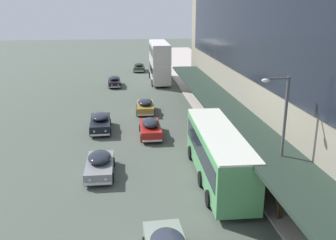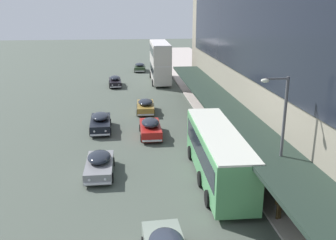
{
  "view_description": "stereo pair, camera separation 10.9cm",
  "coord_description": "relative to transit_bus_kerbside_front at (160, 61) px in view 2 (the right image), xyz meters",
  "views": [
    {
      "loc": [
        -1.46,
        -13.13,
        11.1
      ],
      "look_at": [
        1.96,
        16.75,
        1.91
      ],
      "focal_mm": 40.0,
      "sensor_mm": 36.0,
      "label": 1
    },
    {
      "loc": [
        -1.36,
        -13.14,
        11.1
      ],
      "look_at": [
        1.96,
        16.75,
        1.91
      ],
      "focal_mm": 40.0,
      "sensor_mm": 36.0,
      "label": 2
    }
  ],
  "objects": [
    {
      "name": "sedan_lead_near",
      "position": [
        -7.59,
        -22.53,
        -2.43
      ],
      "size": [
        2.05,
        4.93,
        1.57
      ],
      "color": "black",
      "rests_on": "ground"
    },
    {
      "name": "transit_bus_kerbside_rear",
      "position": [
        0.72,
        -33.9,
        -1.24
      ],
      "size": [
        2.95,
        10.99,
        3.44
      ],
      "color": "#529E5F",
      "rests_on": "ground"
    },
    {
      "name": "sedan_lead_mid",
      "position": [
        -6.74,
        -2.44,
        -2.48
      ],
      "size": [
        1.95,
        4.9,
        1.47
      ],
      "color": "black",
      "rests_on": "ground"
    },
    {
      "name": "pedestrian_at_kerb",
      "position": [
        2.84,
        -39.17,
        -2.03
      ],
      "size": [
        0.59,
        0.36,
        1.86
      ],
      "color": "#342814",
      "rests_on": "sidewalk_kerb"
    },
    {
      "name": "sedan_oncoming_front",
      "position": [
        -7.08,
        -32.14,
        -2.48
      ],
      "size": [
        1.95,
        4.46,
        1.49
      ],
      "color": "gray",
      "rests_on": "ground"
    },
    {
      "name": "street_lamp",
      "position": [
        2.92,
        -38.24,
        1.29
      ],
      "size": [
        1.5,
        0.28,
        7.55
      ],
      "color": "#4C4C51",
      "rests_on": "sidewalk_kerb"
    },
    {
      "name": "sedan_trailing_mid",
      "position": [
        -2.7,
        10.07,
        -2.47
      ],
      "size": [
        2.1,
        4.53,
        1.48
      ],
      "color": "#253621",
      "rests_on": "ground"
    },
    {
      "name": "sedan_trailing_near",
      "position": [
        -3.09,
        -24.72,
        -2.41
      ],
      "size": [
        1.89,
        4.69,
        1.65
      ],
      "color": "#A91B18",
      "rests_on": "ground"
    },
    {
      "name": "sedan_second_near",
      "position": [
        -3.12,
        -17.03,
        -2.46
      ],
      "size": [
        2.03,
        4.48,
        1.53
      ],
      "color": "olive",
      "rests_on": "ground"
    },
    {
      "name": "transit_bus_kerbside_front",
      "position": [
        0.0,
        0.0,
        0.0
      ],
      "size": [
        2.88,
        10.43,
        5.94
      ],
      "color": "beige",
      "rests_on": "ground"
    }
  ]
}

